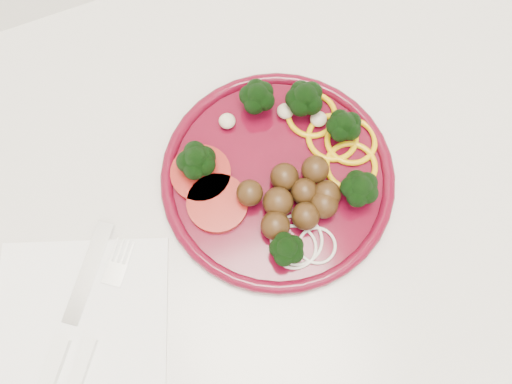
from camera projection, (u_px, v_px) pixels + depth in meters
name	position (u px, v px, depth m)	size (l,w,h in m)	color
counter	(202.00, 285.00, 1.05)	(2.40, 0.60, 0.90)	white
plate	(282.00, 174.00, 0.63)	(0.26, 0.26, 0.05)	#500618
napkin	(80.00, 325.00, 0.59)	(0.18, 0.18, 0.00)	white
knife	(61.00, 345.00, 0.57)	(0.14, 0.18, 0.01)	silver
fork	(86.00, 355.00, 0.57)	(0.12, 0.16, 0.01)	white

